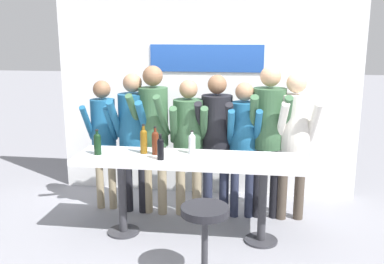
{
  "coord_description": "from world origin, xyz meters",
  "views": [
    {
      "loc": [
        0.62,
        -4.33,
        2.21
      ],
      "look_at": [
        0.0,
        0.1,
        1.18
      ],
      "focal_mm": 40.0,
      "sensor_mm": 36.0,
      "label": 1
    }
  ],
  "objects_px": {
    "person_center": "(189,133)",
    "wine_bottle_1": "(160,148)",
    "person_left": "(134,128)",
    "person_far_right": "(269,126)",
    "person_far_left": "(103,130)",
    "person_right": "(243,135)",
    "person_rightmost": "(294,131)",
    "wine_bottle_3": "(192,143)",
    "bar_stool": "(205,232)",
    "wine_bottle_2": "(97,143)",
    "wine_bottle_0": "(155,142)",
    "person_center_right": "(216,130)",
    "person_center_left": "(153,123)",
    "tasting_table": "(191,168)",
    "wine_bottle_4": "(144,140)"
  },
  "relations": [
    {
      "from": "person_center",
      "to": "wine_bottle_1",
      "type": "height_order",
      "value": "person_center"
    },
    {
      "from": "person_left",
      "to": "person_far_right",
      "type": "distance_m",
      "value": 1.62
    },
    {
      "from": "person_far_left",
      "to": "person_left",
      "type": "distance_m",
      "value": 0.41
    },
    {
      "from": "person_left",
      "to": "person_right",
      "type": "xyz_separation_m",
      "value": [
        1.33,
        0.03,
        -0.05
      ]
    },
    {
      "from": "person_rightmost",
      "to": "wine_bottle_3",
      "type": "height_order",
      "value": "person_rightmost"
    },
    {
      "from": "bar_stool",
      "to": "wine_bottle_2",
      "type": "height_order",
      "value": "wine_bottle_2"
    },
    {
      "from": "person_far_right",
      "to": "wine_bottle_0",
      "type": "distance_m",
      "value": 1.37
    },
    {
      "from": "person_left",
      "to": "wine_bottle_2",
      "type": "relative_size",
      "value": 6.29
    },
    {
      "from": "person_center_right",
      "to": "person_far_right",
      "type": "height_order",
      "value": "person_far_right"
    },
    {
      "from": "person_far_left",
      "to": "person_far_right",
      "type": "height_order",
      "value": "person_far_right"
    },
    {
      "from": "person_center",
      "to": "person_rightmost",
      "type": "height_order",
      "value": "person_rightmost"
    },
    {
      "from": "person_center_left",
      "to": "wine_bottle_3",
      "type": "height_order",
      "value": "person_center_left"
    },
    {
      "from": "person_center",
      "to": "wine_bottle_3",
      "type": "height_order",
      "value": "person_center"
    },
    {
      "from": "wine_bottle_1",
      "to": "person_rightmost",
      "type": "bearing_deg",
      "value": 28.76
    },
    {
      "from": "bar_stool",
      "to": "person_far_left",
      "type": "relative_size",
      "value": 0.44
    },
    {
      "from": "person_rightmost",
      "to": "bar_stool",
      "type": "bearing_deg",
      "value": -128.25
    },
    {
      "from": "person_center",
      "to": "person_center_right",
      "type": "distance_m",
      "value": 0.34
    },
    {
      "from": "bar_stool",
      "to": "person_rightmost",
      "type": "distance_m",
      "value": 1.83
    },
    {
      "from": "bar_stool",
      "to": "person_far_right",
      "type": "xyz_separation_m",
      "value": [
        0.59,
        1.49,
        0.67
      ]
    },
    {
      "from": "person_far_left",
      "to": "wine_bottle_1",
      "type": "distance_m",
      "value": 1.19
    },
    {
      "from": "tasting_table",
      "to": "bar_stool",
      "type": "bearing_deg",
      "value": -73.64
    },
    {
      "from": "person_left",
      "to": "wine_bottle_0",
      "type": "xyz_separation_m",
      "value": [
        0.39,
        -0.55,
        -0.02
      ]
    },
    {
      "from": "person_left",
      "to": "wine_bottle_0",
      "type": "relative_size",
      "value": 5.61
    },
    {
      "from": "bar_stool",
      "to": "wine_bottle_4",
      "type": "relative_size",
      "value": 2.21
    },
    {
      "from": "person_center_left",
      "to": "wine_bottle_2",
      "type": "xyz_separation_m",
      "value": [
        -0.48,
        -0.62,
        -0.1
      ]
    },
    {
      "from": "person_left",
      "to": "person_far_right",
      "type": "xyz_separation_m",
      "value": [
        1.62,
        0.06,
        0.06
      ]
    },
    {
      "from": "wine_bottle_1",
      "to": "wine_bottle_2",
      "type": "distance_m",
      "value": 0.72
    },
    {
      "from": "person_center_left",
      "to": "wine_bottle_0",
      "type": "height_order",
      "value": "person_center_left"
    },
    {
      "from": "person_center_left",
      "to": "person_right",
      "type": "bearing_deg",
      "value": 9.59
    },
    {
      "from": "tasting_table",
      "to": "wine_bottle_0",
      "type": "relative_size",
      "value": 7.98
    },
    {
      "from": "wine_bottle_0",
      "to": "bar_stool",
      "type": "bearing_deg",
      "value": -53.98
    },
    {
      "from": "person_right",
      "to": "person_far_right",
      "type": "height_order",
      "value": "person_far_right"
    },
    {
      "from": "person_right",
      "to": "person_center",
      "type": "bearing_deg",
      "value": 176.92
    },
    {
      "from": "wine_bottle_4",
      "to": "person_center_right",
      "type": "bearing_deg",
      "value": 38.77
    },
    {
      "from": "wine_bottle_0",
      "to": "wine_bottle_2",
      "type": "bearing_deg",
      "value": -171.8
    },
    {
      "from": "person_center_right",
      "to": "person_right",
      "type": "distance_m",
      "value": 0.33
    },
    {
      "from": "tasting_table",
      "to": "wine_bottle_2",
      "type": "bearing_deg",
      "value": -177.4
    },
    {
      "from": "person_left",
      "to": "wine_bottle_2",
      "type": "bearing_deg",
      "value": -106.38
    },
    {
      "from": "wine_bottle_0",
      "to": "wine_bottle_4",
      "type": "bearing_deg",
      "value": 169.61
    },
    {
      "from": "wine_bottle_1",
      "to": "wine_bottle_3",
      "type": "relative_size",
      "value": 1.06
    },
    {
      "from": "person_left",
      "to": "person_right",
      "type": "bearing_deg",
      "value": 4.13
    },
    {
      "from": "person_left",
      "to": "wine_bottle_1",
      "type": "distance_m",
      "value": 0.89
    },
    {
      "from": "person_right",
      "to": "wine_bottle_1",
      "type": "relative_size",
      "value": 6.04
    },
    {
      "from": "tasting_table",
      "to": "bar_stool",
      "type": "distance_m",
      "value": 0.92
    },
    {
      "from": "tasting_table",
      "to": "person_center_right",
      "type": "height_order",
      "value": "person_center_right"
    },
    {
      "from": "bar_stool",
      "to": "wine_bottle_3",
      "type": "bearing_deg",
      "value": 104.55
    },
    {
      "from": "wine_bottle_0",
      "to": "person_center_right",
      "type": "bearing_deg",
      "value": 45.58
    },
    {
      "from": "tasting_table",
      "to": "person_left",
      "type": "bearing_deg",
      "value": 143.08
    },
    {
      "from": "wine_bottle_4",
      "to": "person_far_left",
      "type": "bearing_deg",
      "value": 138.86
    },
    {
      "from": "person_far_right",
      "to": "wine_bottle_4",
      "type": "bearing_deg",
      "value": -158.02
    }
  ]
}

